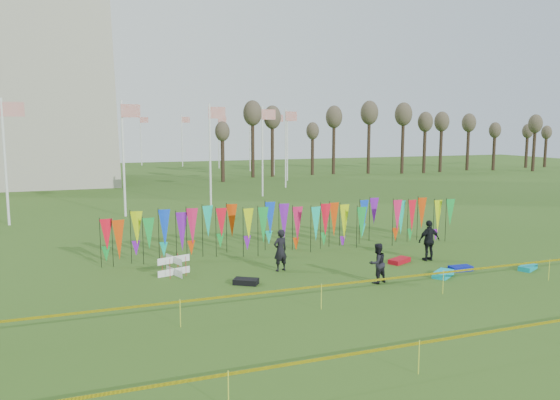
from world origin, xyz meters
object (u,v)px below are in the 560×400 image
object	(u,v)px
person_left	(280,250)
kite_bag_teal	(528,268)
person_right	(429,240)
box_kite	(174,266)
kite_bag_turquoise	(443,274)
kite_bag_black	(246,281)
person_mid	(377,263)
kite_bag_blue	(461,268)
kite_bag_red	(399,261)

from	to	relation	value
person_left	kite_bag_teal	xyz separation A→B (m)	(10.24, -3.61, -0.82)
person_left	person_right	distance (m)	7.19
box_kite	kite_bag_turquoise	xyz separation A→B (m)	(10.52, -4.11, -0.30)
kite_bag_black	person_mid	bearing A→B (deg)	-18.25
kite_bag_turquoise	kite_bag_teal	bearing A→B (deg)	-5.21
box_kite	kite_bag_teal	size ratio (longest dim) A/B	0.80
person_mid	kite_bag_turquoise	bearing A→B (deg)	164.38
box_kite	person_right	distance (m)	11.73
person_mid	kite_bag_blue	bearing A→B (deg)	172.42
kite_bag_turquoise	kite_bag_blue	bearing A→B (deg)	22.23
kite_bag_black	kite_bag_red	bearing A→B (deg)	6.16
person_mid	kite_bag_turquoise	distance (m)	3.14
kite_bag_turquoise	person_mid	bearing A→B (deg)	176.82
kite_bag_turquoise	kite_bag_teal	world-z (taller)	kite_bag_turquoise
box_kite	person_right	xyz separation A→B (m)	(11.61, -1.56, 0.54)
kite_bag_turquoise	kite_bag_teal	size ratio (longest dim) A/B	1.09
kite_bag_turquoise	kite_bag_blue	world-z (taller)	kite_bag_turquoise
box_kite	kite_bag_blue	size ratio (longest dim) A/B	0.86
person_left	kite_bag_black	distance (m)	2.57
person_left	person_mid	bearing A→B (deg)	120.99
kite_bag_black	kite_bag_teal	size ratio (longest dim) A/B	0.92
kite_bag_turquoise	person_left	bearing A→B (deg)	151.92
person_left	kite_bag_blue	world-z (taller)	person_left
box_kite	kite_bag_turquoise	bearing A→B (deg)	-21.33
kite_bag_red	kite_bag_teal	xyz separation A→B (m)	(4.60, -3.02, -0.01)
kite_bag_black	kite_bag_teal	bearing A→B (deg)	-10.19
person_mid	person_left	bearing A→B (deg)	-58.03
person_mid	kite_bag_blue	size ratio (longest dim) A/B	1.67
person_left	kite_bag_red	xyz separation A→B (m)	(5.64, -0.59, -0.81)
box_kite	kite_bag_teal	xyz separation A→B (m)	(14.69, -4.49, -0.32)
kite_bag_black	kite_bag_teal	distance (m)	12.42
person_right	person_left	bearing A→B (deg)	-5.88
person_mid	kite_bag_black	xyz separation A→B (m)	(-4.99, 1.65, -0.70)
kite_bag_red	person_mid	bearing A→B (deg)	-136.88
person_left	person_mid	size ratio (longest dim) A/B	1.13
kite_bag_blue	kite_bag_red	distance (m)	2.73
kite_bag_teal	person_mid	bearing A→B (deg)	175.65
person_right	kite_bag_teal	bearing A→B (deg)	136.01
person_right	kite_bag_red	world-z (taller)	person_right
box_kite	person_right	bearing A→B (deg)	-7.65
kite_bag_red	person_right	bearing A→B (deg)	-3.40
kite_bag_blue	kite_bag_teal	distance (m)	2.99
person_right	kite_bag_turquoise	bearing A→B (deg)	66.30
kite_bag_blue	person_right	bearing A→B (deg)	96.64
box_kite	kite_bag_black	distance (m)	3.38
box_kite	person_mid	distance (m)	8.44
kite_bag_blue	kite_bag_red	world-z (taller)	kite_bag_red
person_right	kite_bag_red	distance (m)	1.74
box_kite	kite_bag_blue	bearing A→B (deg)	-16.74
box_kite	person_right	size ratio (longest dim) A/B	0.44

